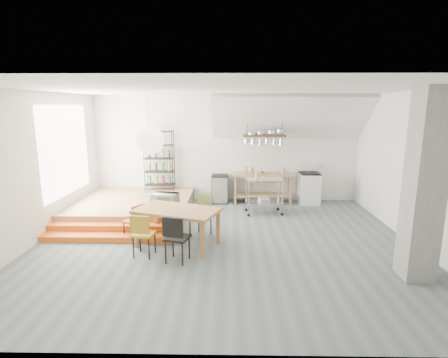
{
  "coord_description": "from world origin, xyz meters",
  "views": [
    {
      "loc": [
        0.13,
        -7.11,
        2.88
      ],
      "look_at": [
        -0.02,
        0.8,
        1.23
      ],
      "focal_mm": 28.0,
      "sensor_mm": 36.0,
      "label": 1
    }
  ],
  "objects_px": {
    "stove": "(309,188)",
    "dining_table": "(177,213)",
    "mini_fridge": "(220,189)",
    "rolling_cart": "(264,191)"
  },
  "relations": [
    {
      "from": "stove",
      "to": "dining_table",
      "type": "distance_m",
      "value": 4.84
    },
    {
      "from": "stove",
      "to": "mini_fridge",
      "type": "distance_m",
      "value": 2.69
    },
    {
      "from": "stove",
      "to": "dining_table",
      "type": "relative_size",
      "value": 0.62
    },
    {
      "from": "dining_table",
      "to": "mini_fridge",
      "type": "bearing_deg",
      "value": 97.06
    },
    {
      "from": "dining_table",
      "to": "rolling_cart",
      "type": "relative_size",
      "value": 1.84
    },
    {
      "from": "stove",
      "to": "rolling_cart",
      "type": "xyz_separation_m",
      "value": [
        -1.45,
        -1.08,
        0.15
      ]
    },
    {
      "from": "stove",
      "to": "mini_fridge",
      "type": "relative_size",
      "value": 1.39
    },
    {
      "from": "mini_fridge",
      "to": "stove",
      "type": "bearing_deg",
      "value": -0.94
    },
    {
      "from": "mini_fridge",
      "to": "rolling_cart",
      "type": "bearing_deg",
      "value": -42.34
    },
    {
      "from": "rolling_cart",
      "to": "dining_table",
      "type": "bearing_deg",
      "value": -137.16
    }
  ]
}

